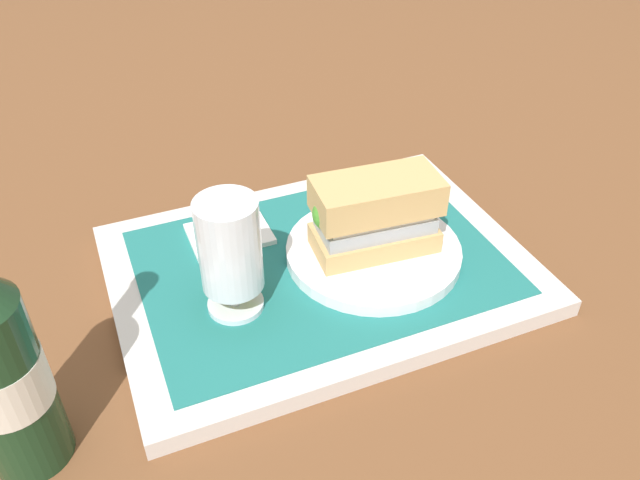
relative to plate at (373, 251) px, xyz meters
The scene contains 7 objects.
ground_plane 0.06m from the plate, 14.99° to the right, with size 3.00×3.00×0.00m, color brown.
tray 0.06m from the plate, 14.99° to the right, with size 0.44×0.32×0.02m, color silver.
placemat 0.06m from the plate, 14.99° to the right, with size 0.38×0.27×0.00m, color #1E6B66.
plate is the anchor object (origin of this frame).
sandwich 0.05m from the plate, ahead, with size 0.14×0.07×0.08m.
beer_glass 0.17m from the plate, ahead, with size 0.06×0.06×0.12m.
napkin_folded 0.17m from the plate, 35.71° to the right, with size 0.09×0.07×0.01m, color white.
Camera 1 is at (0.21, 0.50, 0.47)m, focal length 36.23 mm.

